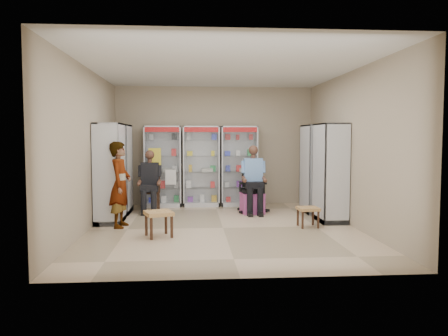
{
  "coord_description": "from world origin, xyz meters",
  "views": [
    {
      "loc": [
        -0.58,
        -8.17,
        1.71
      ],
      "look_at": [
        0.07,
        0.7,
        1.09
      ],
      "focal_mm": 35.0,
      "sensor_mm": 36.0,
      "label": 1
    }
  ],
  "objects": [
    {
      "name": "cabinet_back_right",
      "position": [
        0.6,
        2.73,
        1.0
      ],
      "size": [
        0.9,
        0.5,
        2.0
      ],
      "primitive_type": "cube",
      "color": "#9EA1A5",
      "rests_on": "floor"
    },
    {
      "name": "cabinet_back_mid",
      "position": [
        -0.35,
        2.73,
        1.0
      ],
      "size": [
        0.9,
        0.5,
        2.0
      ],
      "primitive_type": "cube",
      "color": "#AEB1B5",
      "rests_on": "floor"
    },
    {
      "name": "woven_stool_a",
      "position": [
        1.63,
        -0.03,
        0.19
      ],
      "size": [
        0.4,
        0.4,
        0.38
      ],
      "primitive_type": "cube",
      "rotation": [
        0.0,
        0.0,
        0.05
      ],
      "color": "olive",
      "rests_on": "floor"
    },
    {
      "name": "office_chair",
      "position": [
        0.8,
        1.66,
        0.57
      ],
      "size": [
        0.63,
        0.63,
        1.13
      ],
      "primitive_type": "cube",
      "rotation": [
        0.0,
        0.0,
        -0.02
      ],
      "color": "black",
      "rests_on": "floor"
    },
    {
      "name": "cabinet_back_left",
      "position": [
        -1.3,
        2.73,
        1.0
      ],
      "size": [
        0.9,
        0.5,
        2.0
      ],
      "primitive_type": "cube",
      "color": "silver",
      "rests_on": "floor"
    },
    {
      "name": "seated_customer",
      "position": [
        -1.55,
        1.95,
        0.67
      ],
      "size": [
        0.44,
        0.6,
        1.34
      ],
      "primitive_type": null,
      "color": "black",
      "rests_on": "floor"
    },
    {
      "name": "wooden_chair",
      "position": [
        -1.55,
        2.0,
        0.47
      ],
      "size": [
        0.42,
        0.42,
        0.94
      ],
      "primitive_type": "cube",
      "color": "#321C13",
      "rests_on": "floor"
    },
    {
      "name": "cabinet_left_near",
      "position": [
        -2.23,
        0.7,
        1.0
      ],
      "size": [
        0.9,
        0.5,
        2.0
      ],
      "primitive_type": "cube",
      "rotation": [
        0.0,
        0.0,
        -1.57
      ],
      "color": "#BABDC2",
      "rests_on": "floor"
    },
    {
      "name": "room_shell",
      "position": [
        0.0,
        0.0,
        1.97
      ],
      "size": [
        5.02,
        6.02,
        3.01
      ],
      "color": "tan",
      "rests_on": "ground"
    },
    {
      "name": "standing_man",
      "position": [
        -1.95,
        0.22,
        0.82
      ],
      "size": [
        0.46,
        0.64,
        1.64
      ],
      "primitive_type": "imported",
      "rotation": [
        0.0,
        0.0,
        1.46
      ],
      "color": "#9C9C9E",
      "rests_on": "floor"
    },
    {
      "name": "cabinet_right_far",
      "position": [
        2.23,
        1.6,
        1.0
      ],
      "size": [
        0.9,
        0.5,
        2.0
      ],
      "primitive_type": "cube",
      "rotation": [
        0.0,
        0.0,
        1.57
      ],
      "color": "#B5B9BD",
      "rests_on": "floor"
    },
    {
      "name": "seated_shopkeeper",
      "position": [
        0.8,
        1.61,
        0.72
      ],
      "size": [
        0.49,
        0.67,
        1.44
      ],
      "primitive_type": null,
      "rotation": [
        0.0,
        0.0,
        -0.02
      ],
      "color": "#79A7F1",
      "rests_on": "floor"
    },
    {
      "name": "pink_trunk",
      "position": [
        0.78,
        1.54,
        0.23
      ],
      "size": [
        0.54,
        0.52,
        0.46
      ],
      "primitive_type": "cube",
      "rotation": [
        0.0,
        0.0,
        0.13
      ],
      "color": "#A4416E",
      "rests_on": "floor"
    },
    {
      "name": "tea_glass",
      "position": [
        0.76,
        1.56,
        0.52
      ],
      "size": [
        0.07,
        0.07,
        0.11
      ],
      "primitive_type": "cylinder",
      "color": "#611608",
      "rests_on": "pink_trunk"
    },
    {
      "name": "floor",
      "position": [
        0.0,
        0.0,
        0.0
      ],
      "size": [
        6.0,
        6.0,
        0.0
      ],
      "primitive_type": "plane",
      "color": "#C6AB89",
      "rests_on": "ground"
    },
    {
      "name": "cabinet_right_near",
      "position": [
        2.23,
        0.5,
        1.0
      ],
      "size": [
        0.9,
        0.5,
        2.0
      ],
      "primitive_type": "cube",
      "rotation": [
        0.0,
        0.0,
        1.57
      ],
      "color": "#9E9FA5",
      "rests_on": "floor"
    },
    {
      "name": "cabinet_left_far",
      "position": [
        -2.23,
        1.8,
        1.0
      ],
      "size": [
        0.9,
        0.5,
        2.0
      ],
      "primitive_type": "cube",
      "rotation": [
        0.0,
        0.0,
        -1.57
      ],
      "color": "silver",
      "rests_on": "floor"
    },
    {
      "name": "woven_stool_b",
      "position": [
        -1.16,
        -0.66,
        0.22
      ],
      "size": [
        0.57,
        0.57,
        0.44
      ],
      "primitive_type": "cube",
      "rotation": [
        0.0,
        0.0,
        0.34
      ],
      "color": "#A18543",
      "rests_on": "floor"
    }
  ]
}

